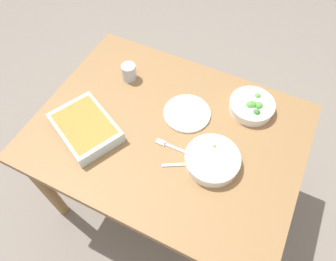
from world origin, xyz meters
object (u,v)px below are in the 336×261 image
drink_cup (129,73)px  fork_on_table (172,147)px  spoon_by_stew (189,164)px  baking_dish (85,127)px  broccoli_bowl (252,106)px  side_plate (187,113)px  stew_bowl (212,160)px

drink_cup → fork_on_table: (-0.37, 0.27, -0.04)m
spoon_by_stew → baking_dish: bearing=5.7°
broccoli_bowl → drink_cup: (0.61, 0.07, 0.01)m
broccoli_bowl → side_plate: size_ratio=0.96×
stew_bowl → spoon_by_stew: (0.08, 0.05, -0.03)m
spoon_by_stew → side_plate: bearing=-64.3°
baking_dish → fork_on_table: bearing=-166.2°
spoon_by_stew → fork_on_table: spoon_by_stew is taller
stew_bowl → spoon_by_stew: bearing=29.3°
broccoli_bowl → drink_cup: size_ratio=2.49×
drink_cup → spoon_by_stew: drink_cup is taller
drink_cup → spoon_by_stew: size_ratio=0.52×
broccoli_bowl → spoon_by_stew: 0.42m
side_plate → drink_cup: bearing=-12.9°
broccoli_bowl → fork_on_table: (0.24, 0.35, -0.03)m
drink_cup → spoon_by_stew: bearing=145.8°
baking_dish → side_plate: size_ratio=1.66×
stew_bowl → fork_on_table: size_ratio=1.31×
broccoli_bowl → baking_dish: broccoli_bowl is taller
stew_bowl → side_plate: size_ratio=1.06×
broccoli_bowl → spoon_by_stew: (0.15, 0.39, -0.03)m
side_plate → spoon_by_stew: 0.26m
broccoli_bowl → fork_on_table: size_ratio=1.20×
side_plate → broccoli_bowl: bearing=-149.0°
drink_cup → side_plate: (-0.35, 0.08, -0.03)m
broccoli_bowl → fork_on_table: 0.43m
stew_bowl → broccoli_bowl: 0.35m
stew_bowl → broccoli_bowl: broccoli_bowl is taller
spoon_by_stew → fork_on_table: bearing=-24.8°
spoon_by_stew → drink_cup: bearing=-34.2°
stew_bowl → side_plate: bearing=-43.9°
broccoli_bowl → side_plate: broccoli_bowl is taller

